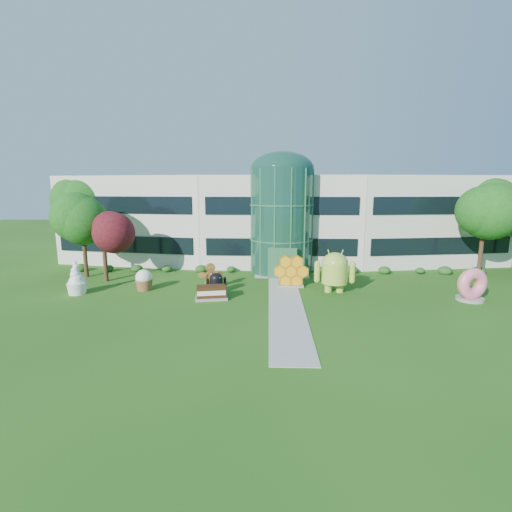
# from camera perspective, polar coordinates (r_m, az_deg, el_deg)

# --- Properties ---
(ground) EXTENTS (140.00, 140.00, 0.00)m
(ground) POSITION_cam_1_polar(r_m,az_deg,el_deg) (25.10, 4.74, -8.38)
(ground) COLOR #215114
(ground) RESTS_ON ground
(building) EXTENTS (46.00, 15.00, 9.30)m
(building) POSITION_cam_1_polar(r_m,az_deg,el_deg) (41.89, 3.67, 5.72)
(building) COLOR beige
(building) RESTS_ON ground
(atrium) EXTENTS (6.00, 6.00, 9.80)m
(atrium) POSITION_cam_1_polar(r_m,az_deg,el_deg) (35.89, 3.95, 5.33)
(atrium) COLOR #194738
(atrium) RESTS_ON ground
(walkway) EXTENTS (2.40, 20.00, 0.04)m
(walkway) POSITION_cam_1_polar(r_m,az_deg,el_deg) (26.99, 4.54, -6.97)
(walkway) COLOR #9E9E93
(walkway) RESTS_ON ground
(tree_red) EXTENTS (4.00, 4.00, 6.00)m
(tree_red) POSITION_cam_1_polar(r_m,az_deg,el_deg) (34.70, -22.33, 1.23)
(tree_red) COLOR #3F0C14
(tree_red) RESTS_ON ground
(trees_backdrop) EXTENTS (52.00, 8.00, 8.40)m
(trees_backdrop) POSITION_cam_1_polar(r_m,az_deg,el_deg) (36.95, 3.89, 4.39)
(trees_backdrop) COLOR #184E13
(trees_backdrop) RESTS_ON ground
(android_green) EXTENTS (3.41, 2.38, 3.72)m
(android_green) POSITION_cam_1_polar(r_m,az_deg,el_deg) (29.49, 12.02, -1.97)
(android_green) COLOR #A1C43F
(android_green) RESTS_ON ground
(android_black) EXTENTS (1.93, 1.59, 1.88)m
(android_black) POSITION_cam_1_polar(r_m,az_deg,el_deg) (29.00, -6.14, -3.88)
(android_black) COLOR black
(android_black) RESTS_ON ground
(donut) EXTENTS (2.56, 1.68, 2.45)m
(donut) POSITION_cam_1_polar(r_m,az_deg,el_deg) (31.07, 30.21, -3.76)
(donut) COLOR #E75886
(donut) RESTS_ON ground
(gingerbread) EXTENTS (2.49, 1.72, 2.14)m
(gingerbread) POSITION_cam_1_polar(r_m,az_deg,el_deg) (30.23, -7.00, -3.05)
(gingerbread) COLOR brown
(gingerbread) RESTS_ON ground
(ice_cream_sandwich) EXTENTS (2.50, 1.57, 1.04)m
(ice_cream_sandwich) POSITION_cam_1_polar(r_m,az_deg,el_deg) (27.49, -6.89, -5.61)
(ice_cream_sandwich) COLOR #301E0A
(ice_cream_sandwich) RESTS_ON ground
(honeycomb) EXTENTS (3.05, 1.12, 2.39)m
(honeycomb) POSITION_cam_1_polar(r_m,az_deg,el_deg) (30.74, 5.43, -2.55)
(honeycomb) COLOR #EEA417
(honeycomb) RESTS_ON ground
(froyo) EXTENTS (2.07, 2.07, 2.70)m
(froyo) POSITION_cam_1_polar(r_m,az_deg,el_deg) (31.63, -25.94, -2.92)
(froyo) COLOR white
(froyo) RESTS_ON ground
(cupcake) EXTENTS (1.72, 1.72, 1.69)m
(cupcake) POSITION_cam_1_polar(r_m,az_deg,el_deg) (30.99, -16.85, -3.52)
(cupcake) COLOR white
(cupcake) RESTS_ON ground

